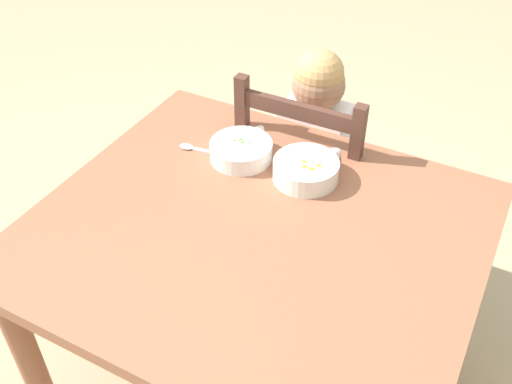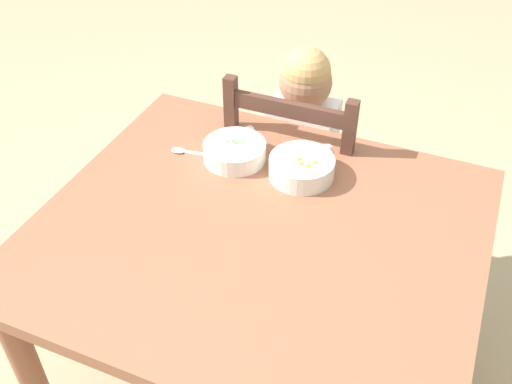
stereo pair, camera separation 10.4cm
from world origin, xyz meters
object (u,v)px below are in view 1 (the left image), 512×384
Objects in this scene: dining_table at (255,255)px; child_figure at (311,143)px; dining_chair at (309,185)px; bowl_of_carrots at (306,169)px; spoon at (193,148)px; bowl_of_peas at (241,150)px.

child_figure is (-0.07, 0.54, 0.01)m from dining_table.
bowl_of_carrots is at bearing -70.96° from dining_chair.
bowl_of_carrots is at bearing 4.67° from spoon.
spoon is (-0.15, -0.03, -0.02)m from bowl_of_peas.
bowl_of_peas is 0.99× the size of bowl_of_carrots.
bowl_of_carrots reaches higher than dining_table.
dining_chair is 0.44m from bowl_of_carrots.
child_figure is at bearing 70.46° from bowl_of_peas.
dining_chair reaches higher than spoon.
dining_chair reaches higher than dining_table.
bowl_of_peas is at bearing 125.74° from dining_table.
dining_table is 6.09× the size of bowl_of_carrots.
dining_table is at bearing -82.21° from child_figure.
child_figure is 6.79× the size of spoon.
bowl_of_peas is (-0.10, -0.29, 0.12)m from child_figure.
dining_chair is 0.44m from bowl_of_peas.
bowl_of_carrots is 1.35× the size of spoon.
bowl_of_carrots is 0.36m from spoon.
child_figure is (-0.00, -0.01, 0.19)m from dining_chair.
bowl_of_peas reaches higher than dining_table.
bowl_of_peas is at bearing 179.98° from bowl_of_carrots.
dining_table is 0.33m from bowl_of_peas.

